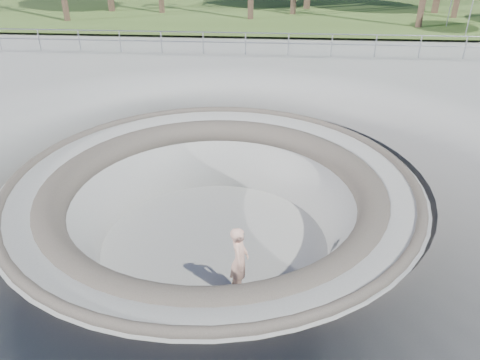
% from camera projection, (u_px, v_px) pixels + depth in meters
% --- Properties ---
extents(ground, '(180.00, 180.00, 0.00)m').
position_uv_depth(ground, '(213.00, 180.00, 11.74)').
color(ground, gray).
rests_on(ground, ground).
extents(skate_bowl, '(14.00, 14.00, 4.10)m').
position_uv_depth(skate_bowl, '(215.00, 239.00, 12.62)').
color(skate_bowl, gray).
rests_on(skate_bowl, ground).
extents(distant_hills, '(103.20, 45.00, 28.60)m').
position_uv_depth(distant_hills, '(294.00, 26.00, 64.75)').
color(distant_hills, brown).
rests_on(distant_hills, ground).
extents(safety_railing, '(25.00, 0.06, 1.03)m').
position_uv_depth(safety_railing, '(246.00, 43.00, 21.87)').
color(safety_railing, gray).
rests_on(safety_railing, ground).
extents(skateboard, '(0.87, 0.44, 0.09)m').
position_uv_depth(skateboard, '(240.00, 290.00, 10.86)').
color(skateboard, olive).
rests_on(skateboard, ground).
extents(skater, '(0.43, 0.64, 1.72)m').
position_uv_depth(skater, '(239.00, 261.00, 10.43)').
color(skater, '#D6A08A').
rests_on(skater, skateboard).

